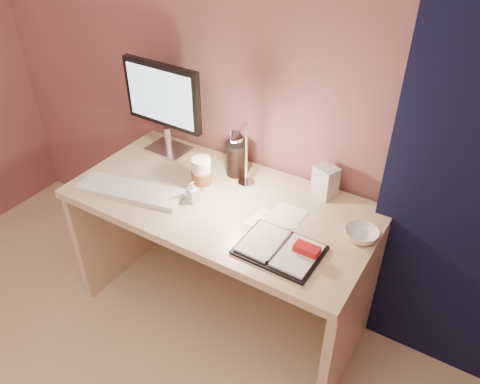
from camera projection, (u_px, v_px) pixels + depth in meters
The scene contains 13 objects.
desk at pixel (231, 229), 2.30m from camera, with size 1.40×0.70×0.73m.
monitor at pixel (164, 101), 2.31m from camera, with size 0.45×0.17×0.48m.
keyboard at pixel (130, 190), 2.16m from camera, with size 0.50×0.15×0.02m, color white.
planner at pixel (282, 249), 1.83m from camera, with size 0.32×0.25×0.05m.
paper_a at pixel (287, 215), 2.02m from camera, with size 0.14×0.14×0.00m, color white.
paper_b at pixel (266, 222), 1.98m from camera, with size 0.14×0.14×0.00m, color white.
paper_c at pixel (280, 220), 1.99m from camera, with size 0.13×0.13×0.00m, color white.
coffee_cup at pixel (202, 174), 2.16m from camera, with size 0.09×0.09×0.15m.
bowl at pixel (361, 235), 1.88m from camera, with size 0.14×0.14×0.04m, color white.
lotion_bottle at pixel (193, 192), 2.08m from camera, with size 0.05×0.05×0.10m, color silver.
dark_jar at pixel (237, 160), 2.25m from camera, with size 0.11×0.11×0.15m, color black.
product_box at pixel (325, 181), 2.10m from camera, with size 0.10×0.08×0.15m, color silver.
desk_lamp at pixel (234, 152), 2.04m from camera, with size 0.10×0.21×0.34m.
Camera 1 is at (0.96, -0.03, 1.98)m, focal length 35.00 mm.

